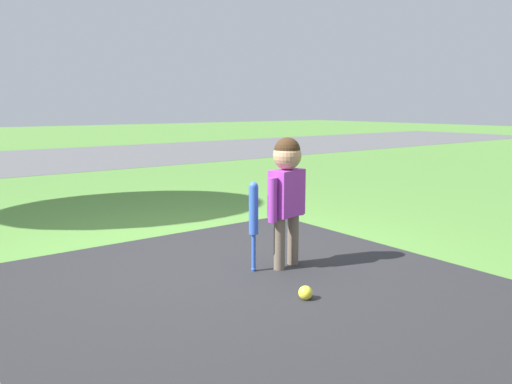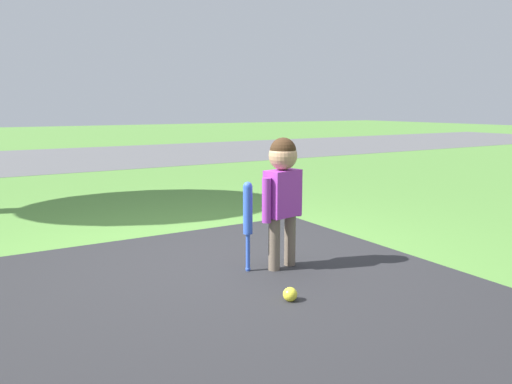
% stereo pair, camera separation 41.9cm
% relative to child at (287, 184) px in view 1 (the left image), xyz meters
% --- Properties ---
extents(ground_plane, '(60.00, 60.00, 0.00)m').
position_rel_child_xyz_m(ground_plane, '(-0.38, 0.46, -0.67)').
color(ground_plane, '#518438').
extents(child, '(0.41, 0.22, 1.03)m').
position_rel_child_xyz_m(child, '(0.00, 0.00, 0.00)').
color(child, '#6B5B4C').
rests_on(child, ground).
extents(baseball_bat, '(0.07, 0.07, 0.70)m').
position_rel_child_xyz_m(baseball_bat, '(-0.28, 0.06, -0.21)').
color(baseball_bat, blue).
rests_on(baseball_bat, ground).
extents(sports_ball, '(0.09, 0.09, 0.09)m').
position_rel_child_xyz_m(sports_ball, '(-0.34, -0.60, -0.62)').
color(sports_ball, yellow).
rests_on(sports_ball, ground).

